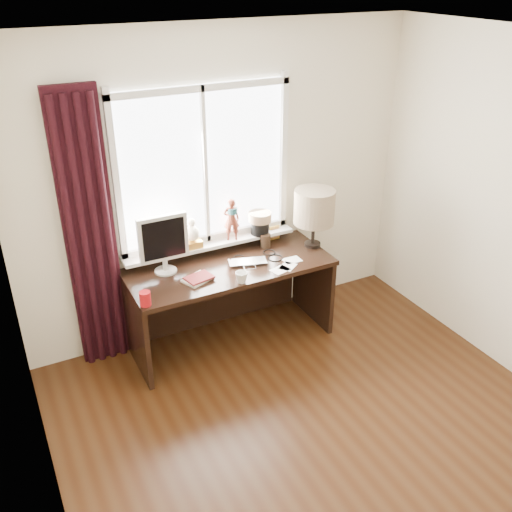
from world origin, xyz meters
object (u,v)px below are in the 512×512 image
mug (242,277)px  table_lamp (314,208)px  desk (226,285)px  red_cup (145,299)px  laptop (248,262)px  monitor (163,241)px

mug → table_lamp: bearing=19.5°
desk → table_lamp: 1.01m
desk → table_lamp: table_lamp is taller
mug → red_cup: bearing=178.2°
red_cup → table_lamp: bearing=9.7°
red_cup → desk: (0.80, 0.37, -0.30)m
laptop → monitor: bearing=-178.4°
monitor → desk: bearing=-4.4°
laptop → table_lamp: 0.74m
mug → red_cup: size_ratio=0.89×
desk → table_lamp: bearing=-7.2°
red_cup → desk: bearing=25.0°
laptop → desk: bearing=153.9°
desk → monitor: (-0.50, 0.04, 0.52)m
laptop → desk: 0.33m
mug → monitor: size_ratio=0.20×
mug → red_cup: (-0.76, 0.02, 0.01)m
mug → monitor: monitor is taller
mug → desk: size_ratio=0.06×
laptop → monitor: size_ratio=0.64×
red_cup → monitor: (0.30, 0.41, 0.22)m
laptop → red_cup: 0.98m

